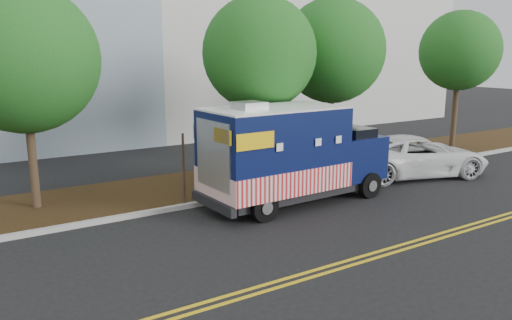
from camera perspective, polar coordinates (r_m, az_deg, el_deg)
ground at (r=15.75m, az=-0.03°, el=-5.80°), size 120.00×120.00×0.00m
curb at (r=16.87m, az=-2.59°, el=-4.32°), size 120.00×0.18×0.15m
mulch_strip at (r=18.65m, az=-5.82°, el=-2.77°), size 120.00×4.00×0.15m
centerline_near at (r=12.46m, az=11.23°, el=-10.97°), size 120.00×0.10×0.01m
centerline_far at (r=12.29m, az=12.05°, el=-11.33°), size 120.00×0.10×0.01m
tree_a at (r=16.42m, az=-25.08°, el=10.44°), size 4.42×4.42×6.90m
tree_b at (r=18.35m, az=0.40°, el=12.07°), size 4.13×4.13×6.91m
tree_c at (r=21.59m, az=8.76°, el=12.22°), size 4.37×4.37×7.14m
tree_d at (r=26.42m, az=22.25°, el=11.46°), size 3.80×3.80×6.87m
sign_post at (r=15.96m, az=-8.26°, el=-1.21°), size 0.06×0.06×2.40m
food_truck at (r=16.19m, az=3.71°, el=0.34°), size 6.58×2.68×3.42m
white_car at (r=21.00m, az=17.69°, el=0.46°), size 6.40×4.35×1.63m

